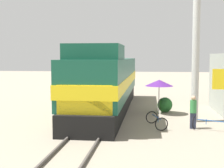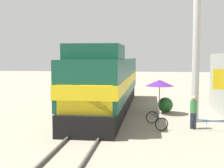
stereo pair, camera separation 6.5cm
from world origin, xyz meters
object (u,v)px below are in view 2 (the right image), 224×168
object	(u,v)px
utility_pole	(196,46)
person_bystander	(193,111)
bicycle	(213,124)
locomotive	(107,83)
vendor_umbrella	(160,83)
bicycle_spare	(157,120)

from	to	relation	value
utility_pole	person_bystander	distance (m)	3.91
person_bystander	bicycle	bearing A→B (deg)	-25.76
person_bystander	locomotive	bearing A→B (deg)	138.04
vendor_umbrella	person_bystander	xyz separation A→B (m)	(1.68, -4.01, -1.12)
vendor_umbrella	bicycle_spare	bearing A→B (deg)	-93.39
locomotive	bicycle	size ratio (longest dim) A/B	8.15
bicycle	bicycle_spare	world-z (taller)	bicycle_spare
utility_pole	bicycle	distance (m)	4.68
locomotive	vendor_umbrella	size ratio (longest dim) A/B	7.20
utility_pole	vendor_umbrella	xyz separation A→B (m)	(-2.00, 2.14, -2.30)
locomotive	vendor_umbrella	xyz separation A→B (m)	(3.57, -0.71, 0.11)
person_bystander	bicycle_spare	distance (m)	2.00
person_bystander	bicycle_spare	xyz separation A→B (m)	(-1.91, 0.14, -0.59)
person_bystander	bicycle_spare	bearing A→B (deg)	175.79
utility_pole	bicycle_spare	xyz separation A→B (m)	(-2.23, -1.73, -4.01)
vendor_umbrella	person_bystander	world-z (taller)	vendor_umbrella
bicycle	person_bystander	bearing A→B (deg)	-94.33
vendor_umbrella	bicycle	bearing A→B (deg)	-59.76
utility_pole	person_bystander	xyz separation A→B (m)	(-0.32, -1.87, -3.42)
bicycle	bicycle_spare	distance (m)	2.89
locomotive	vendor_umbrella	bearing A→B (deg)	-11.24
locomotive	utility_pole	world-z (taller)	utility_pole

